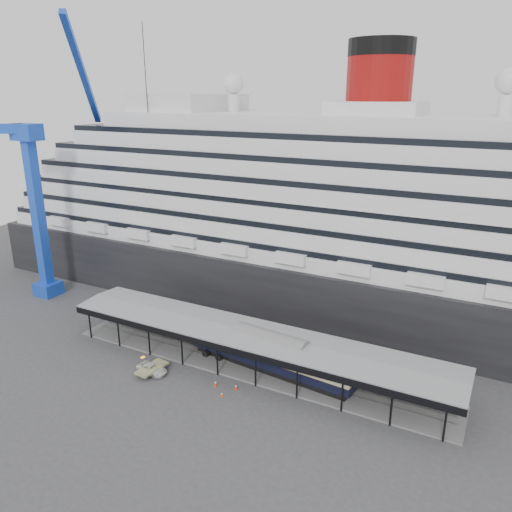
# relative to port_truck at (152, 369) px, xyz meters

# --- Properties ---
(ground) EXTENTS (200.00, 200.00, 0.00)m
(ground) POSITION_rel_port_truck_xyz_m (10.98, 2.89, -0.62)
(ground) COLOR #39393C
(ground) RESTS_ON ground
(cruise_ship) EXTENTS (130.00, 30.00, 43.90)m
(cruise_ship) POSITION_rel_port_truck_xyz_m (11.03, 34.89, 17.73)
(cruise_ship) COLOR black
(cruise_ship) RESTS_ON ground
(platform_canopy) EXTENTS (56.00, 9.18, 5.30)m
(platform_canopy) POSITION_rel_port_truck_xyz_m (10.98, 7.89, 1.74)
(platform_canopy) COLOR slate
(platform_canopy) RESTS_ON ground
(crane_blue) EXTENTS (22.63, 19.19, 47.60)m
(crane_blue) POSITION_rel_port_truck_xyz_m (-34.13, 13.51, 19.34)
(crane_blue) COLOR blue
(crane_blue) RESTS_ON ground
(port_truck) EXTENTS (4.66, 2.49, 1.24)m
(port_truck) POSITION_rel_port_truck_xyz_m (0.00, 0.00, 0.00)
(port_truck) COLOR silver
(port_truck) RESTS_ON ground
(pullman_carriage) EXTENTS (24.54, 5.44, 23.91)m
(pullman_carriage) POSITION_rel_port_truck_xyz_m (13.88, 7.89, 2.26)
(pullman_carriage) COLOR black
(pullman_carriage) RESTS_ON ground
(traffic_cone_left) EXTENTS (0.38, 0.38, 0.67)m
(traffic_cone_left) POSITION_rel_port_truck_xyz_m (11.27, -0.30, -0.29)
(traffic_cone_left) COLOR #CE480B
(traffic_cone_left) RESTS_ON ground
(traffic_cone_mid) EXTENTS (0.43, 0.43, 0.81)m
(traffic_cone_mid) POSITION_rel_port_truck_xyz_m (9.28, 1.37, -0.22)
(traffic_cone_mid) COLOR #D7400B
(traffic_cone_mid) RESTS_ON ground
(traffic_cone_right) EXTENTS (0.47, 0.47, 0.75)m
(traffic_cone_right) POSITION_rel_port_truck_xyz_m (12.01, 1.95, -0.25)
(traffic_cone_right) COLOR red
(traffic_cone_right) RESTS_ON ground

